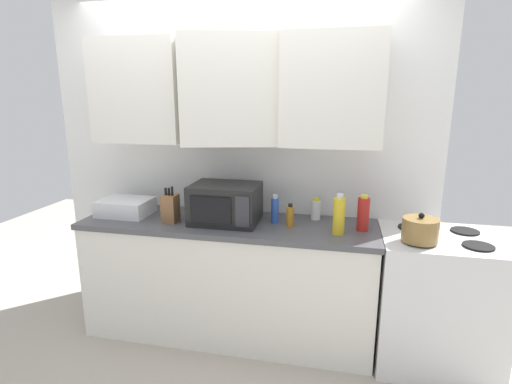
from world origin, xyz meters
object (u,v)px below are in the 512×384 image
kettle (420,230)px  bottle_blue_cleaner (275,210)px  knife_block (170,208)px  dish_rack (126,207)px  bottle_amber_vinegar (290,216)px  microwave (225,203)px  bottle_white_jar (316,209)px  bottle_red_sauce (363,214)px  stove_range (435,300)px  bottle_yellow_mustard (339,215)px

kettle → bottle_blue_cleaner: bottle_blue_cleaner is taller
knife_block → bottle_blue_cleaner: size_ratio=1.26×
dish_rack → knife_block: knife_block is taller
knife_block → bottle_amber_vinegar: size_ratio=1.61×
microwave → bottle_white_jar: microwave is taller
bottle_red_sauce → bottle_blue_cleaner: size_ratio=1.18×
stove_range → bottle_blue_cleaner: bottle_blue_cleaner is taller
bottle_yellow_mustard → stove_range: bearing=7.1°
bottle_red_sauce → dish_rack: bearing=-179.8°
knife_block → dish_rack: bearing=167.7°
bottle_amber_vinegar → dish_rack: bearing=179.6°
knife_block → stove_range: bearing=2.2°
knife_block → bottle_white_jar: size_ratio=1.61×
bottle_white_jar → bottle_amber_vinegar: bearing=-129.1°
bottle_red_sauce → microwave: bearing=-178.7°
kettle → bottle_white_jar: (-0.66, 0.35, -0.01)m
kettle → bottle_amber_vinegar: 0.84m
bottle_red_sauce → bottle_blue_cleaner: bearing=176.6°
bottle_white_jar → bottle_yellow_mustard: bottle_yellow_mustard is taller
bottle_blue_cleaner → dish_rack: bearing=-177.9°
bottle_yellow_mustard → bottle_white_jar: bearing=119.8°
bottle_red_sauce → bottle_blue_cleaner: (-0.61, 0.04, -0.02)m
dish_rack → bottle_yellow_mustard: bearing=-3.6°
dish_rack → bottle_red_sauce: 1.77m
knife_block → bottle_white_jar: 1.07m
bottle_white_jar → knife_block: bearing=-164.6°
bottle_red_sauce → bottle_yellow_mustard: bottle_yellow_mustard is taller
bottle_yellow_mustard → kettle: bearing=-6.6°
stove_range → bottle_yellow_mustard: bearing=-172.9°
bottle_yellow_mustard → microwave: bearing=173.8°
bottle_blue_cleaner → kettle: bearing=-12.1°
stove_range → dish_rack: 2.33m
microwave → bottle_blue_cleaner: size_ratio=2.28×
stove_range → bottle_amber_vinegar: bearing=179.4°
bottle_amber_vinegar → bottle_yellow_mustard: (0.33, -0.09, 0.05)m
dish_rack → bottle_red_sauce: size_ratio=1.53×
microwave → bottle_red_sauce: bearing=1.3°
knife_block → bottle_red_sauce: bearing=4.1°
microwave → bottle_red_sauce: size_ratio=1.94×
kettle → bottle_white_jar: kettle is taller
dish_rack → bottle_yellow_mustard: (1.61, -0.10, 0.07)m
stove_range → bottle_red_sauce: (-0.51, 0.03, 0.57)m
bottle_blue_cleaner → bottle_amber_vinegar: bearing=-24.0°
bottle_white_jar → bottle_yellow_mustard: (0.17, -0.30, 0.05)m
stove_range → bottle_amber_vinegar: size_ratio=5.54×
kettle → bottle_blue_cleaner: (-0.95, 0.20, 0.01)m
kettle → bottle_yellow_mustard: (-0.50, 0.06, 0.04)m
dish_rack → microwave: bearing=-1.1°
bottle_amber_vinegar → bottle_yellow_mustard: bottle_yellow_mustard is taller
bottle_white_jar → kettle: bearing=-28.0°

